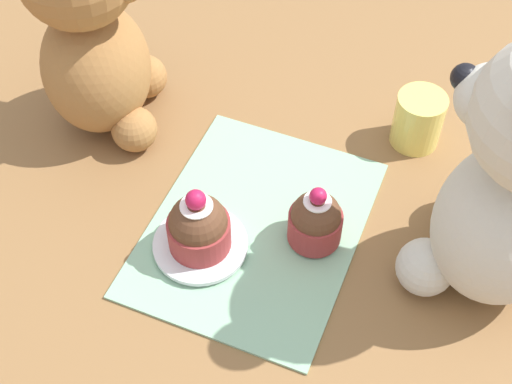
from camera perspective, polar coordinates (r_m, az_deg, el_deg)
name	(u,v)px	position (r m, az deg, el deg)	size (l,w,h in m)	color
ground_plane	(256,228)	(0.69, 0.00, -2.91)	(4.00, 4.00, 0.00)	olive
knitted_placemat	(256,226)	(0.69, 0.00, -2.77)	(0.25, 0.19, 0.01)	#8EBC99
teddy_bear_tan	(92,30)	(0.73, -13.00, 12.54)	(0.15, 0.15, 0.25)	#A3703D
cupcake_near_cream_bear	(316,220)	(0.66, 4.78, -2.24)	(0.05, 0.05, 0.07)	#993333
saucer_plate	(200,244)	(0.67, -4.47, -4.19)	(0.09, 0.09, 0.01)	silver
cupcake_near_tan_bear	(199,226)	(0.65, -4.62, -2.75)	(0.06, 0.06, 0.07)	#993333
juice_glass	(418,120)	(0.76, 12.85, 5.65)	(0.05, 0.05, 0.06)	#EADB66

